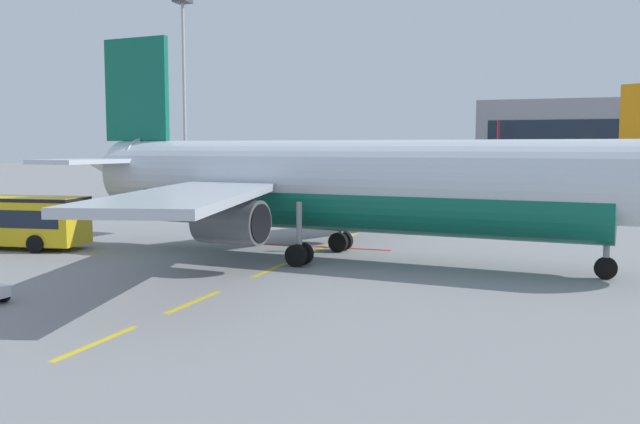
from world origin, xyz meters
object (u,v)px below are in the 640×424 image
at_px(airliner_foreground, 346,184).
at_px(airliner_far_center, 499,161).
at_px(apron_light_mast_near, 184,73).
at_px(airliner_mid_left, 524,167).

distance_m(airliner_foreground, airliner_far_center, 83.26).
relative_size(airliner_far_center, apron_light_mast_near, 1.32).
height_order(airliner_far_center, apron_light_mast_near, apron_light_mast_near).
bearing_deg(airliner_mid_left, airliner_far_center, 98.30).
xyz_separation_m(airliner_far_center, apron_light_mast_near, (-32.16, -45.61, 10.94)).
xyz_separation_m(airliner_foreground, apron_light_mast_near, (-31.47, 37.65, 10.43)).
xyz_separation_m(airliner_foreground, airliner_far_center, (0.69, 83.26, -0.51)).
bearing_deg(apron_light_mast_near, airliner_far_center, 54.81).
height_order(airliner_mid_left, apron_light_mast_near, apron_light_mast_near).
bearing_deg(airliner_foreground, airliner_mid_left, 80.98).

